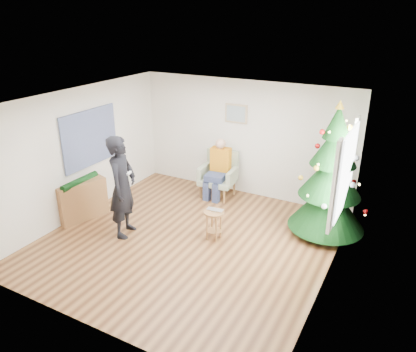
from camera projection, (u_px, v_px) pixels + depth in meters
The scene contains 19 objects.
floor at pixel (188, 241), 7.50m from camera, with size 5.00×5.00×0.00m, color brown.
ceiling at pixel (185, 101), 6.51m from camera, with size 5.00×5.00×0.00m, color white.
wall_back at pixel (244, 138), 9.04m from camera, with size 5.00×5.00×0.00m, color silver.
wall_front at pixel (81, 244), 4.97m from camera, with size 5.00×5.00×0.00m, color silver.
wall_left at pixel (79, 153), 8.10m from camera, with size 5.00×5.00×0.00m, color silver.
wall_right at pixel (333, 207), 5.91m from camera, with size 5.00×5.00×0.00m, color silver.
window_panel at pixel (346, 171), 6.66m from camera, with size 0.04×1.30×1.40m, color white.
curtains at pixel (344, 171), 6.68m from camera, with size 0.05×1.75×1.50m.
christmas_tree at pixel (331, 177), 7.35m from camera, with size 1.42×1.42×2.56m.
stool at pixel (214, 225), 7.47m from camera, with size 0.38×0.38×0.57m.
laptop at pixel (214, 211), 7.36m from camera, with size 0.31×0.20×0.02m, color silver.
armchair at pixel (219, 180), 9.22m from camera, with size 0.85×0.79×1.02m.
seated_person at pixel (218, 168), 9.05m from camera, with size 0.46×0.66×1.34m.
standing_man at pixel (122, 187), 7.39m from camera, with size 0.71×0.46×1.93m, color black.
game_controller at pixel (129, 173), 7.16m from camera, with size 0.04×0.13×0.04m, color white.
console at pixel (82, 200), 8.17m from camera, with size 0.30×1.00×0.80m, color brown.
garland at pixel (80, 181), 8.01m from camera, with size 0.14×0.14×0.90m, color black.
tapestry at pixel (90, 138), 8.23m from camera, with size 0.03×1.50×1.15m, color black.
framed_picture at pixel (236, 114), 8.89m from camera, with size 0.52×0.05×0.42m.
Camera 1 is at (3.40, -5.53, 3.96)m, focal length 35.00 mm.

